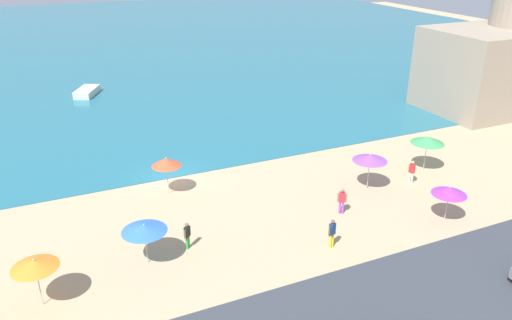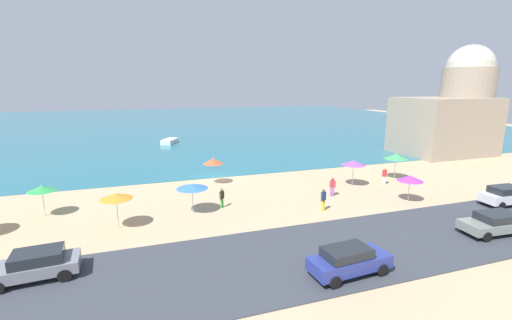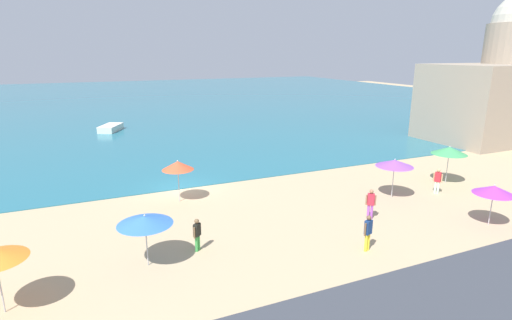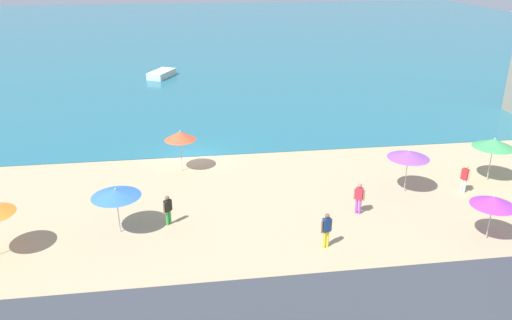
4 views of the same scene
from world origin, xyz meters
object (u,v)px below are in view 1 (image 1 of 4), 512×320
beach_umbrella_2 (166,162)px  bather_0 (187,234)px  harbor_fortress (507,49)px  beach_umbrella_5 (449,191)px  bather_3 (342,200)px  beach_umbrella_7 (428,140)px  skiff_nearshore (87,92)px  bather_2 (332,232)px  beach_umbrella_0 (144,228)px  beach_umbrella_6 (34,264)px  beach_umbrella_3 (370,158)px  bather_1 (412,171)px

beach_umbrella_2 → bather_0: size_ratio=1.67×
bather_0 → harbor_fortress: 38.26m
beach_umbrella_5 → bather_3: beach_umbrella_5 is taller
beach_umbrella_7 → skiff_nearshore: size_ratio=0.64×
bather_0 → skiff_nearshore: size_ratio=0.37×
bather_2 → bather_0: bearing=156.3°
beach_umbrella_0 → beach_umbrella_6: (-5.21, -1.26, 0.17)m
skiff_nearshore → beach_umbrella_7: bearing=-55.8°
beach_umbrella_2 → skiff_nearshore: 25.93m
beach_umbrella_7 → beach_umbrella_2: bearing=167.6°
beach_umbrella_3 → bather_1: (3.23, -0.57, -1.33)m
beach_umbrella_3 → harbor_fortress: size_ratio=0.17×
bather_0 → harbor_fortress: bearing=18.0°
bather_3 → beach_umbrella_5: bearing=-31.8°
bather_0 → bather_2: bather_2 is taller
beach_umbrella_0 → bather_2: (9.56, -2.74, -1.12)m
beach_umbrella_2 → beach_umbrella_7: 18.55m
beach_umbrella_2 → harbor_fortress: bearing=8.2°
bather_1 → bather_3: (-6.71, -1.57, 0.02)m
beach_umbrella_7 → harbor_fortress: harbor_fortress is taller
beach_umbrella_0 → beach_umbrella_2: bearing=66.8°
beach_umbrella_6 → bather_2: 14.90m
bather_0 → skiff_nearshore: bather_0 is taller
beach_umbrella_0 → beach_umbrella_6: size_ratio=0.93×
beach_umbrella_0 → bather_1: 18.93m
beach_umbrella_3 → harbor_fortress: harbor_fortress is taller
beach_umbrella_2 → skiff_nearshore: bearing=94.6°
beach_umbrella_3 → bather_1: bearing=-9.9°
beach_umbrella_7 → bather_3: (-9.04, -2.91, -1.40)m
beach_umbrella_0 → beach_umbrella_7: beach_umbrella_7 is taller
bather_1 → beach_umbrella_2: bearing=161.4°
beach_umbrella_2 → beach_umbrella_5: beach_umbrella_2 is taller
bather_2 → skiff_nearshore: (-8.62, 35.59, -0.58)m
beach_umbrella_7 → bather_2: beach_umbrella_7 is taller
beach_umbrella_6 → harbor_fortress: size_ratio=0.17×
beach_umbrella_7 → bather_1: 3.04m
beach_umbrella_0 → beach_umbrella_7: bearing=8.3°
beach_umbrella_2 → harbor_fortress: size_ratio=0.18×
beach_umbrella_3 → bather_2: beach_umbrella_3 is taller
beach_umbrella_3 → harbor_fortress: (22.86, 9.83, 3.45)m
bather_3 → harbor_fortress: size_ratio=0.11×
bather_2 → harbor_fortress: size_ratio=0.12×
beach_umbrella_0 → bather_1: (18.82, 1.76, -1.17)m
beach_umbrella_2 → beach_umbrella_3: beach_umbrella_2 is taller
beach_umbrella_7 → beach_umbrella_3: bearing=-172.1°
bather_1 → harbor_fortress: (19.63, 10.39, 4.78)m
beach_umbrella_2 → beach_umbrella_3: (12.56, -4.74, -0.05)m
bather_1 → beach_umbrella_0: bearing=-174.7°
bather_0 → skiff_nearshore: 32.45m
beach_umbrella_0 → bather_2: size_ratio=1.34×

